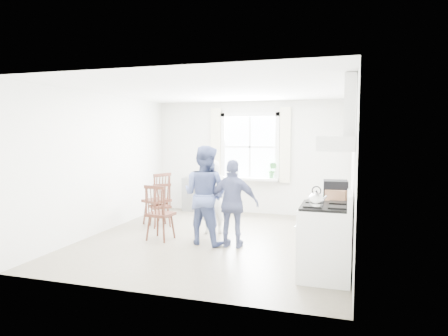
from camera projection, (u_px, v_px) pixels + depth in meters
room_shell at (217, 166)px, 6.91m from camera, size 4.62×5.12×2.64m
window_assembly at (250, 151)px, 9.22m from camera, size 1.88×0.24×1.70m
range_hood at (341, 130)px, 4.96m from camera, size 0.45×0.76×0.94m
shelf_unit at (192, 194)px, 9.61m from camera, size 0.40×0.30×0.80m
gas_stove at (325, 241)px, 5.13m from camera, size 0.68×0.76×1.12m
kettle at (316, 200)px, 4.92m from camera, size 0.19×0.19×0.27m
low_cabinet at (333, 231)px, 5.78m from camera, size 0.50×0.55×0.90m
stereo_stack at (335, 191)px, 5.68m from camera, size 0.35×0.32×0.30m
cardboard_box at (337, 196)px, 5.56m from camera, size 0.32×0.27×0.18m
windsor_chair_a at (161, 200)px, 7.88m from camera, size 0.52×0.52×0.89m
windsor_chair_b at (157, 207)px, 6.88m from camera, size 0.46×0.45×0.99m
windsor_chair_c at (160, 193)px, 8.09m from camera, size 0.59×0.59×1.07m
person_left at (213, 197)px, 7.40m from camera, size 0.65×0.65×1.38m
person_mid at (205, 195)px, 6.71m from camera, size 0.96×0.96×1.66m
person_right at (233, 204)px, 6.50m from camera, size 0.88×0.88×1.44m
potted_plant at (272, 170)px, 9.02m from camera, size 0.25×0.25×0.37m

